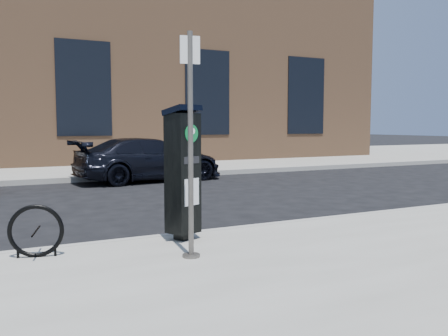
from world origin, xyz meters
TOP-DOWN VIEW (x-y plane):
  - ground at (0.00, 0.00)m, footprint 120.00×120.00m
  - sidewalk_far at (0.00, 14.00)m, footprint 60.00×12.00m
  - curb_near at (0.00, -0.02)m, footprint 60.00×0.12m
  - curb_far at (0.00, 8.02)m, footprint 60.00×0.12m
  - building at (-0.00, 17.00)m, footprint 28.00×10.05m
  - parking_kiosk at (-0.99, -0.35)m, footprint 0.51×0.49m
  - sign_pole at (-1.22, -1.18)m, footprint 0.22×0.20m
  - bike_rack at (-2.80, -0.40)m, footprint 0.61×0.19m
  - car_dark at (1.01, 7.40)m, footprint 4.57×2.25m

SIDE VIEW (x-z plane):
  - ground at x=0.00m, z-range 0.00..0.00m
  - sidewalk_far at x=0.00m, z-range 0.00..0.15m
  - curb_near at x=0.00m, z-range -0.01..0.15m
  - curb_far at x=0.00m, z-range -0.01..0.15m
  - bike_rack at x=-2.80m, z-range 0.14..0.75m
  - car_dark at x=1.01m, z-range 0.00..1.28m
  - parking_kiosk at x=-0.99m, z-range 0.17..1.93m
  - sign_pole at x=-1.22m, z-range 0.14..2.66m
  - building at x=0.00m, z-range 0.02..8.27m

